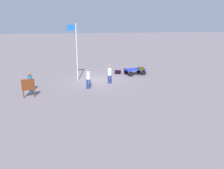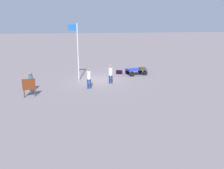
{
  "view_description": "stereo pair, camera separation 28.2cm",
  "coord_description": "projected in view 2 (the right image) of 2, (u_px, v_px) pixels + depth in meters",
  "views": [
    {
      "loc": [
        1.54,
        22.69,
        6.0
      ],
      "look_at": [
        -0.58,
        6.0,
        1.24
      ],
      "focal_mm": 40.26,
      "sensor_mm": 36.0,
      "label": 1
    },
    {
      "loc": [
        1.26,
        22.73,
        6.0
      ],
      "look_at": [
        -0.58,
        6.0,
        1.24
      ],
      "focal_mm": 40.26,
      "sensor_mm": 36.0,
      "label": 2
    }
  ],
  "objects": [
    {
      "name": "suitcase_dark",
      "position": [
        142.0,
        69.0,
        24.99
      ],
      "size": [
        0.63,
        0.47,
        0.27
      ],
      "color": "#3E3A19",
      "rests_on": "luggage_cart"
    },
    {
      "name": "flagpole",
      "position": [
        77.0,
        48.0,
        22.57
      ],
      "size": [
        0.83,
        0.1,
        5.2
      ],
      "color": "silver",
      "rests_on": "ground"
    },
    {
      "name": "ground_plane",
      "position": [
        99.0,
        80.0,
        23.5
      ],
      "size": [
        120.0,
        120.0,
        0.0
      ],
      "primitive_type": "plane",
      "color": "slate"
    },
    {
      "name": "luggage_cart",
      "position": [
        136.0,
        70.0,
        25.52
      ],
      "size": [
        2.27,
        1.68,
        0.6
      ],
      "color": "#2434CA",
      "rests_on": "ground"
    },
    {
      "name": "worker_trailing",
      "position": [
        89.0,
        77.0,
        20.61
      ],
      "size": [
        0.37,
        0.37,
        1.7
      ],
      "color": "navy",
      "rests_on": "ground"
    },
    {
      "name": "worker_supervisor",
      "position": [
        31.0,
        80.0,
        19.88
      ],
      "size": [
        0.42,
        0.42,
        1.59
      ],
      "color": "navy",
      "rests_on": "ground"
    },
    {
      "name": "signboard",
      "position": [
        29.0,
        86.0,
        18.51
      ],
      "size": [
        0.92,
        0.32,
        1.4
      ],
      "color": "#4C3319",
      "rests_on": "ground"
    },
    {
      "name": "worker_lead",
      "position": [
        111.0,
        73.0,
        22.14
      ],
      "size": [
        0.37,
        0.37,
        1.7
      ],
      "color": "navy",
      "rests_on": "ground"
    },
    {
      "name": "suitcase_navy",
      "position": [
        119.0,
        72.0,
        25.95
      ],
      "size": [
        0.7,
        0.53,
        0.36
      ],
      "color": "black",
      "rests_on": "ground"
    }
  ]
}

